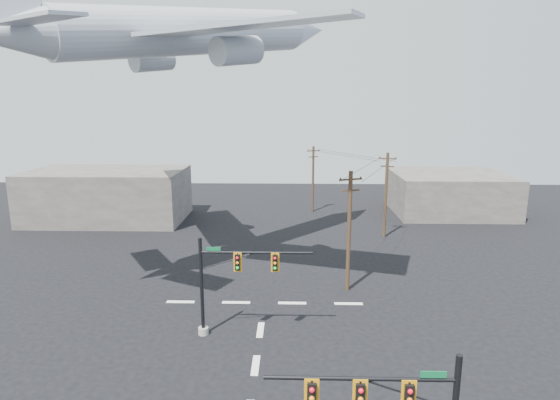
{
  "coord_description": "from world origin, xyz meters",
  "views": [
    {
      "loc": [
        1.92,
        -18.96,
        14.24
      ],
      "look_at": [
        1.31,
        5.0,
        9.04
      ],
      "focal_mm": 30.0,
      "sensor_mm": 36.0,
      "label": 1
    }
  ],
  "objects_px": {
    "utility_pole_a": "(349,229)",
    "utility_pole_b": "(386,194)",
    "utility_pole_c": "(313,178)",
    "signal_mast_far": "(226,283)",
    "airliner": "(193,33)"
  },
  "relations": [
    {
      "from": "utility_pole_a",
      "to": "airliner",
      "type": "relative_size",
      "value": 0.34
    },
    {
      "from": "signal_mast_far",
      "to": "airliner",
      "type": "xyz_separation_m",
      "value": [
        -3.75,
        11.27,
        15.8
      ]
    },
    {
      "from": "utility_pole_a",
      "to": "utility_pole_b",
      "type": "xyz_separation_m",
      "value": [
        5.47,
        14.1,
        -0.13
      ]
    },
    {
      "from": "signal_mast_far",
      "to": "airliner",
      "type": "distance_m",
      "value": 19.77
    },
    {
      "from": "signal_mast_far",
      "to": "utility_pole_c",
      "type": "distance_m",
      "value": 33.18
    },
    {
      "from": "utility_pole_c",
      "to": "utility_pole_b",
      "type": "bearing_deg",
      "value": -81.85
    },
    {
      "from": "signal_mast_far",
      "to": "airliner",
      "type": "bearing_deg",
      "value": 108.43
    },
    {
      "from": "signal_mast_far",
      "to": "utility_pole_b",
      "type": "height_order",
      "value": "utility_pole_b"
    },
    {
      "from": "signal_mast_far",
      "to": "utility_pole_b",
      "type": "distance_m",
      "value": 25.27
    },
    {
      "from": "utility_pole_a",
      "to": "utility_pole_c",
      "type": "relative_size",
      "value": 1.09
    },
    {
      "from": "utility_pole_a",
      "to": "airliner",
      "type": "height_order",
      "value": "airliner"
    },
    {
      "from": "signal_mast_far",
      "to": "utility_pole_c",
      "type": "bearing_deg",
      "value": 78.47
    },
    {
      "from": "signal_mast_far",
      "to": "utility_pole_a",
      "type": "bearing_deg",
      "value": 41.06
    },
    {
      "from": "utility_pole_a",
      "to": "airliner",
      "type": "xyz_separation_m",
      "value": [
        -11.94,
        4.14,
        14.4
      ]
    },
    {
      "from": "utility_pole_a",
      "to": "utility_pole_c",
      "type": "bearing_deg",
      "value": 72.26
    }
  ]
}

